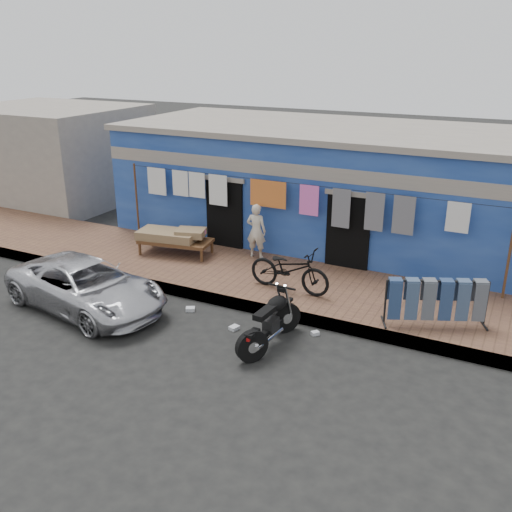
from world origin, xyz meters
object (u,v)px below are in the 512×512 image
(seated_person, at_px, (256,231))
(bicycle, at_px, (290,264))
(car, at_px, (86,285))
(motorcycle, at_px, (270,320))
(charpoy, at_px, (176,242))
(jeans_rack, at_px, (436,302))

(seated_person, distance_m, bicycle, 2.27)
(car, xyz_separation_m, motorcycle, (4.33, 0.30, -0.01))
(car, relative_size, charpoy, 1.88)
(charpoy, bearing_deg, motorcycle, -35.27)
(seated_person, bearing_deg, charpoy, 14.83)
(bicycle, relative_size, motorcycle, 1.12)
(seated_person, height_order, charpoy, seated_person)
(car, distance_m, seated_person, 4.57)
(motorcycle, relative_size, jeans_rack, 0.84)
(bicycle, height_order, charpoy, bicycle)
(charpoy, xyz_separation_m, jeans_rack, (6.94, -1.09, 0.16))
(seated_person, distance_m, jeans_rack, 5.23)
(car, height_order, seated_person, seated_person)
(car, xyz_separation_m, jeans_rack, (7.09, 2.17, 0.19))
(car, bearing_deg, jeans_rack, -63.11)
(seated_person, height_order, motorcycle, seated_person)
(bicycle, bearing_deg, seated_person, 49.05)
(motorcycle, height_order, jeans_rack, jeans_rack)
(car, relative_size, seated_person, 2.77)
(seated_person, height_order, jeans_rack, seated_person)
(car, height_order, jeans_rack, jeans_rack)
(charpoy, height_order, jeans_rack, jeans_rack)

